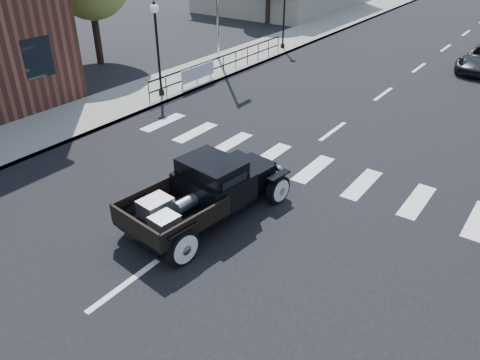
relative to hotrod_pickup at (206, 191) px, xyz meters
The scene contains 9 objects.
ground 0.84m from the hotrod_pickup, ahead, with size 120.00×120.00×0.00m, color black.
road 15.00m from the hotrod_pickup, 89.28° to the left, with size 14.00×80.00×0.02m, color black.
road_markings 10.01m from the hotrod_pickup, 88.93° to the left, with size 12.00×60.00×0.06m, color silver, non-canonical shape.
sidewalk_left 17.15m from the hotrod_pickup, 119.03° to the left, with size 3.00×80.00×0.15m, color gray.
railing 12.25m from the hotrod_pickup, 125.49° to the left, with size 0.08×10.00×1.00m, color black, non-canonical shape.
banner 10.64m from the hotrod_pickup, 131.40° to the left, with size 0.04×2.20×0.60m, color silver, non-canonical shape.
lamp_post_b 9.60m from the hotrod_pickup, 141.12° to the left, with size 0.36×0.36×3.83m, color black, non-canonical shape.
lamp_post_c 17.66m from the hotrod_pickup, 114.89° to the left, with size 0.36×0.36×3.83m, color black, non-canonical shape.
hotrod_pickup is the anchor object (origin of this frame).
Camera 1 is at (6.41, -7.68, 6.89)m, focal length 35.00 mm.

